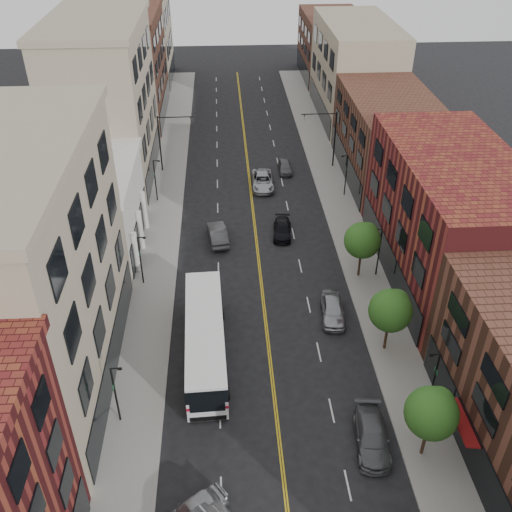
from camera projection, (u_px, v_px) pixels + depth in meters
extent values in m
cube|color=gray|center=(163.00, 222.00, 62.39)|extent=(4.00, 110.00, 0.15)
cube|color=gray|center=(344.00, 217.00, 63.40)|extent=(4.00, 110.00, 0.15)
cube|color=gray|center=(24.00, 279.00, 38.87)|extent=(10.00, 22.00, 18.00)
cube|color=silver|center=(86.00, 211.00, 56.53)|extent=(10.00, 14.00, 8.00)
cube|color=gray|center=(105.00, 104.00, 67.71)|extent=(10.00, 20.00, 18.00)
cube|color=brown|center=(128.00, 68.00, 85.04)|extent=(10.00, 20.00, 15.00)
cube|color=gray|center=(139.00, 23.00, 98.46)|extent=(10.00, 16.00, 20.00)
cube|color=maroon|center=(449.00, 219.00, 51.35)|extent=(10.00, 22.00, 12.00)
cube|color=brown|center=(389.00, 138.00, 69.22)|extent=(10.00, 20.00, 10.00)
cube|color=gray|center=(355.00, 71.00, 85.39)|extent=(10.00, 22.00, 14.00)
cube|color=brown|center=(331.00, 47.00, 102.72)|extent=(10.00, 18.00, 11.00)
cylinder|color=black|center=(424.00, 440.00, 37.08)|extent=(0.22, 0.22, 2.50)
sphere|color=#205017|center=(431.00, 413.00, 35.58)|extent=(3.40, 3.40, 3.40)
sphere|color=#205017|center=(439.00, 402.00, 35.65)|extent=(2.04, 2.04, 2.04)
cylinder|color=black|center=(386.00, 336.00, 45.32)|extent=(0.22, 0.22, 2.50)
sphere|color=#205017|center=(390.00, 311.00, 43.82)|extent=(3.40, 3.40, 3.40)
sphere|color=#205017|center=(396.00, 302.00, 43.89)|extent=(2.04, 2.04, 2.04)
cylinder|color=black|center=(359.00, 264.00, 53.56)|extent=(0.22, 0.22, 2.50)
sphere|color=#205017|center=(362.00, 240.00, 52.06)|extent=(3.40, 3.40, 3.40)
sphere|color=#205017|center=(367.00, 233.00, 52.13)|extent=(2.04, 2.04, 2.04)
cylinder|color=black|center=(116.00, 395.00, 38.64)|extent=(0.14, 0.14, 5.00)
cylinder|color=black|center=(116.00, 368.00, 37.25)|extent=(0.70, 0.10, 0.10)
cube|color=black|center=(120.00, 369.00, 37.29)|extent=(0.28, 0.14, 0.14)
cube|color=#19592D|center=(114.00, 386.00, 38.13)|extent=(0.04, 0.55, 0.35)
cylinder|color=black|center=(141.00, 261.00, 51.82)|extent=(0.14, 0.14, 5.00)
cylinder|color=black|center=(141.00, 237.00, 50.43)|extent=(0.70, 0.10, 0.10)
cube|color=black|center=(144.00, 238.00, 50.47)|extent=(0.28, 0.14, 0.14)
cube|color=#19592D|center=(139.00, 252.00, 51.32)|extent=(0.04, 0.55, 0.35)
cylinder|color=black|center=(155.00, 181.00, 65.01)|extent=(0.14, 0.14, 5.00)
cylinder|color=black|center=(156.00, 161.00, 63.61)|extent=(0.70, 0.10, 0.10)
cube|color=black|center=(159.00, 161.00, 63.65)|extent=(0.28, 0.14, 0.14)
cube|color=#19592D|center=(155.00, 174.00, 64.50)|extent=(0.04, 0.55, 0.35)
cylinder|color=black|center=(434.00, 380.00, 39.75)|extent=(0.14, 0.14, 5.00)
cylinder|color=black|center=(435.00, 354.00, 38.32)|extent=(0.70, 0.10, 0.10)
cube|color=black|center=(431.00, 355.00, 38.34)|extent=(0.28, 0.14, 0.14)
cube|color=#19592D|center=(436.00, 371.00, 39.25)|extent=(0.04, 0.55, 0.35)
cylinder|color=black|center=(379.00, 252.00, 52.94)|extent=(0.14, 0.14, 5.00)
cylinder|color=black|center=(378.00, 230.00, 51.51)|extent=(0.70, 0.10, 0.10)
cube|color=black|center=(376.00, 230.00, 51.52)|extent=(0.28, 0.14, 0.14)
cube|color=#19592D|center=(380.00, 244.00, 52.43)|extent=(0.04, 0.55, 0.35)
cylinder|color=black|center=(346.00, 176.00, 66.12)|extent=(0.14, 0.14, 5.00)
cylinder|color=black|center=(345.00, 156.00, 64.69)|extent=(0.70, 0.10, 0.10)
cube|color=black|center=(343.00, 156.00, 64.71)|extent=(0.28, 0.14, 0.14)
cube|color=#19592D|center=(347.00, 168.00, 65.61)|extent=(0.04, 0.55, 0.35)
cylinder|color=black|center=(160.00, 144.00, 70.98)|extent=(0.18, 0.18, 7.20)
cylinder|color=black|center=(175.00, 117.00, 69.17)|extent=(4.40, 0.12, 0.12)
imported|color=black|center=(191.00, 120.00, 69.49)|extent=(0.15, 0.18, 0.90)
cylinder|color=black|center=(335.00, 139.00, 72.09)|extent=(0.18, 0.18, 7.20)
cylinder|color=black|center=(319.00, 114.00, 70.06)|extent=(4.40, 0.12, 0.12)
imported|color=black|center=(304.00, 117.00, 70.20)|extent=(0.15, 0.18, 0.90)
cube|color=white|center=(205.00, 339.00, 44.42)|extent=(3.35, 13.44, 3.23)
cube|color=black|center=(205.00, 331.00, 43.98)|extent=(3.39, 13.48, 1.17)
cube|color=#AB0C27|center=(205.00, 342.00, 44.61)|extent=(3.39, 13.48, 0.24)
cube|color=black|center=(207.00, 403.00, 38.76)|extent=(2.45, 0.14, 1.78)
cylinder|color=black|center=(187.00, 395.00, 41.39)|extent=(0.35, 1.08, 1.07)
cylinder|color=black|center=(228.00, 392.00, 41.62)|extent=(0.35, 1.08, 1.07)
cylinder|color=black|center=(188.00, 316.00, 48.70)|extent=(0.35, 1.08, 1.07)
cylinder|color=black|center=(222.00, 314.00, 48.93)|extent=(0.35, 1.08, 1.07)
imported|color=#9EA1A6|center=(194.00, 510.00, 33.76)|extent=(4.51, 3.85, 1.46)
imported|color=#505156|center=(372.00, 436.00, 38.10)|extent=(2.67, 5.52, 1.55)
imported|color=#9B9DA2|center=(333.00, 310.00, 48.94)|extent=(2.35, 4.97, 1.64)
imported|color=#434448|center=(218.00, 234.00, 59.02)|extent=(2.37, 5.20, 1.65)
imported|color=black|center=(282.00, 230.00, 60.06)|extent=(2.32, 4.73, 1.32)
imported|color=#A8ACB0|center=(263.00, 181.00, 69.09)|extent=(2.77, 5.81, 1.60)
imported|color=#56555B|center=(285.00, 167.00, 72.60)|extent=(1.65, 4.06, 1.38)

